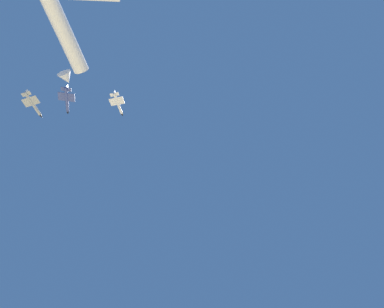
% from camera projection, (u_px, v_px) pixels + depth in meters
% --- Properties ---
extents(chase_jet_lead, '(12.14, 13.45, 4.00)m').
position_uv_depth(chase_jet_lead, '(118.00, 103.00, 193.98)').
color(chase_jet_lead, silver).
extents(chase_jet_left_wing, '(11.13, 14.12, 4.00)m').
position_uv_depth(chase_jet_left_wing, '(33.00, 104.00, 172.24)').
color(chase_jet_left_wing, '#999EA3').
extents(chase_jet_right_wing, '(14.67, 10.03, 4.00)m').
position_uv_depth(chase_jet_right_wing, '(67.00, 100.00, 170.98)').
color(chase_jet_right_wing, '#38478C').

